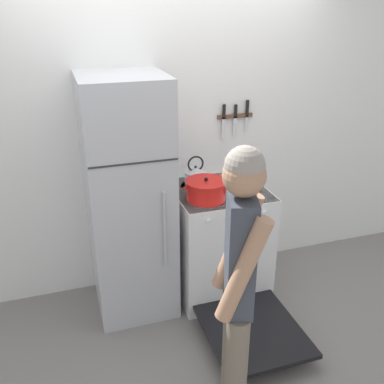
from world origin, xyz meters
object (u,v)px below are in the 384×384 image
at_px(stove_range, 220,243).
at_px(person, 238,285).
at_px(refrigerator, 129,200).
at_px(utensil_jar, 234,172).
at_px(dutch_oven_pot, 206,190).
at_px(tea_kettle, 196,176).

distance_m(stove_range, person, 1.38).
bearing_deg(refrigerator, utensil_jar, 7.45).
relative_size(dutch_oven_pot, utensil_jar, 1.35).
bearing_deg(person, stove_range, -0.51).
xyz_separation_m(tea_kettle, person, (-0.24, -1.39, -0.03)).
xyz_separation_m(dutch_oven_pot, person, (-0.23, -1.12, -0.03)).
height_order(refrigerator, utensil_jar, refrigerator).
xyz_separation_m(refrigerator, person, (0.33, -1.28, 0.05)).
height_order(stove_range, utensil_jar, utensil_jar).
xyz_separation_m(refrigerator, dutch_oven_pot, (0.55, -0.17, 0.08)).
bearing_deg(utensil_jar, person, -112.18).
bearing_deg(stove_range, dutch_oven_pot, -148.56).
bearing_deg(stove_range, utensil_jar, 45.14).
bearing_deg(person, dutch_oven_pot, 5.81).
height_order(refrigerator, dutch_oven_pot, refrigerator).
relative_size(utensil_jar, person, 0.15).
distance_m(refrigerator, stove_range, 0.85).
height_order(utensil_jar, person, person).
relative_size(dutch_oven_pot, person, 0.20).
bearing_deg(dutch_oven_pot, stove_range, 31.44).
xyz_separation_m(dutch_oven_pot, tea_kettle, (0.01, 0.28, 0.00)).
distance_m(stove_range, tea_kettle, 0.59).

